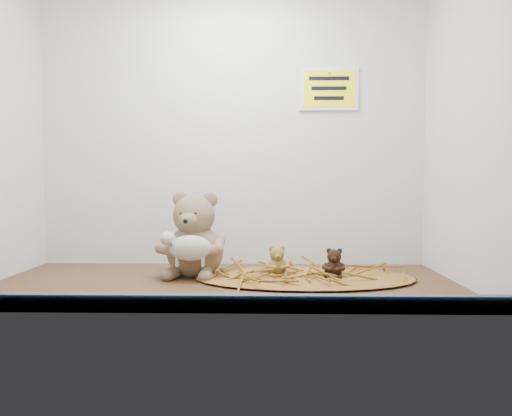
{
  "coord_description": "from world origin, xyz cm",
  "views": [
    {
      "loc": [
        10.86,
        -127.29,
        26.08
      ],
      "look_at": [
        8.01,
        2.95,
        19.25
      ],
      "focal_mm": 35.0,
      "sensor_mm": 36.0,
      "label": 1
    }
  ],
  "objects_px": {
    "mini_teddy_brown": "(334,262)",
    "main_teddy": "(195,234)",
    "mini_teddy_tan": "(277,260)",
    "toy_lamb": "(190,248)"
  },
  "relations": [
    {
      "from": "mini_teddy_tan",
      "to": "main_teddy",
      "type": "bearing_deg",
      "value": 162.89
    },
    {
      "from": "mini_teddy_tan",
      "to": "mini_teddy_brown",
      "type": "distance_m",
      "value": 0.15
    },
    {
      "from": "main_teddy",
      "to": "toy_lamb",
      "type": "distance_m",
      "value": 0.09
    },
    {
      "from": "main_teddy",
      "to": "mini_teddy_tan",
      "type": "height_order",
      "value": "main_teddy"
    },
    {
      "from": "mini_teddy_brown",
      "to": "main_teddy",
      "type": "bearing_deg",
      "value": -176.19
    },
    {
      "from": "main_teddy",
      "to": "mini_teddy_brown",
      "type": "xyz_separation_m",
      "value": [
        0.38,
        -0.06,
        -0.07
      ]
    },
    {
      "from": "main_teddy",
      "to": "mini_teddy_tan",
      "type": "bearing_deg",
      "value": -0.11
    },
    {
      "from": "main_teddy",
      "to": "mini_teddy_brown",
      "type": "relative_size",
      "value": 3.05
    },
    {
      "from": "toy_lamb",
      "to": "mini_teddy_tan",
      "type": "xyz_separation_m",
      "value": [
        0.23,
        0.05,
        -0.04
      ]
    },
    {
      "from": "main_teddy",
      "to": "mini_teddy_brown",
      "type": "bearing_deg",
      "value": 0.8
    }
  ]
}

